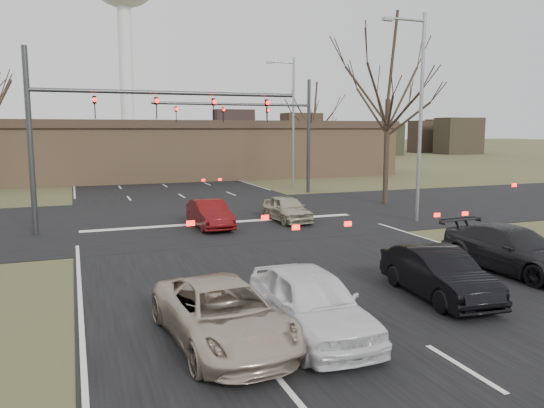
{
  "coord_description": "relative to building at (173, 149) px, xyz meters",
  "views": [
    {
      "loc": [
        -6.85,
        -11.72,
        4.59
      ],
      "look_at": [
        -0.47,
        5.23,
        2.0
      ],
      "focal_mm": 35.0,
      "sensor_mm": 36.0,
      "label": 1
    }
  ],
  "objects": [
    {
      "name": "ground",
      "position": [
        -2.0,
        -38.0,
        -2.67
      ],
      "size": [
        360.0,
        360.0,
        0.0
      ],
      "primitive_type": "plane",
      "color": "#454A27",
      "rests_on": "ground"
    },
    {
      "name": "road_main",
      "position": [
        -2.0,
        22.0,
        -2.66
      ],
      "size": [
        14.0,
        300.0,
        0.02
      ],
      "primitive_type": "cube",
      "color": "black",
      "rests_on": "ground"
    },
    {
      "name": "road_cross",
      "position": [
        -2.0,
        -23.0,
        -2.65
      ],
      "size": [
        200.0,
        14.0,
        0.02
      ],
      "primitive_type": "cube",
      "color": "black",
      "rests_on": "ground"
    },
    {
      "name": "building",
      "position": [
        0.0,
        0.0,
        0.0
      ],
      "size": [
        42.4,
        10.4,
        5.3
      ],
      "color": "#906D4D",
      "rests_on": "ground"
    },
    {
      "name": "mast_arm_near",
      "position": [
        -7.23,
        -25.0,
        2.41
      ],
      "size": [
        12.12,
        0.24,
        8.0
      ],
      "color": "#383A3D",
      "rests_on": "ground"
    },
    {
      "name": "mast_arm_far",
      "position": [
        4.18,
        -15.0,
        2.35
      ],
      "size": [
        11.12,
        0.24,
        8.0
      ],
      "color": "#383A3D",
      "rests_on": "ground"
    },
    {
      "name": "streetlight_right_near",
      "position": [
        6.82,
        -28.0,
        2.92
      ],
      "size": [
        2.34,
        0.25,
        10.0
      ],
      "color": "gray",
      "rests_on": "ground"
    },
    {
      "name": "streetlight_right_far",
      "position": [
        7.32,
        -11.0,
        2.92
      ],
      "size": [
        2.34,
        0.25,
        10.0
      ],
      "color": "gray",
      "rests_on": "ground"
    },
    {
      "name": "tree_right_near",
      "position": [
        9.0,
        -22.0,
        6.23
      ],
      "size": [
        6.9,
        6.9,
        11.5
      ],
      "color": "black",
      "rests_on": "ground"
    },
    {
      "name": "tree_right_far",
      "position": [
        13.0,
        -3.0,
        4.29
      ],
      "size": [
        5.4,
        5.4,
        9.0
      ],
      "color": "black",
      "rests_on": "ground"
    },
    {
      "name": "car_silver_suv",
      "position": [
        -6.0,
        -39.16,
        -2.0
      ],
      "size": [
        2.55,
        4.91,
        1.32
      ],
      "primitive_type": "imported",
      "rotation": [
        0.0,
        0.0,
        0.08
      ],
      "color": "#BCAA98",
      "rests_on": "ground"
    },
    {
      "name": "car_white_sedan",
      "position": [
        -4.05,
        -39.41,
        -1.91
      ],
      "size": [
        1.83,
        4.47,
        1.52
      ],
      "primitive_type": "imported",
      "rotation": [
        0.0,
        0.0,
        -0.01
      ],
      "color": "white",
      "rests_on": "ground"
    },
    {
      "name": "car_black_hatch",
      "position": [
        0.31,
        -38.23,
        -1.99
      ],
      "size": [
        1.79,
        4.22,
        1.35
      ],
      "primitive_type": "imported",
      "rotation": [
        0.0,
        0.0,
        -0.09
      ],
      "color": "black",
      "rests_on": "ground"
    },
    {
      "name": "car_charcoal_sedan",
      "position": [
        4.27,
        -36.87,
        -1.94
      ],
      "size": [
        2.39,
        5.13,
        1.45
      ],
      "primitive_type": "imported",
      "rotation": [
        0.0,
        0.0,
        0.07
      ],
      "color": "black",
      "rests_on": "ground"
    },
    {
      "name": "car_red_ahead",
      "position": [
        -3.01,
        -25.98,
        -2.02
      ],
      "size": [
        1.47,
        3.97,
        1.3
      ],
      "primitive_type": "imported",
      "rotation": [
        0.0,
        0.0,
        0.02
      ],
      "color": "#580C0D",
      "rests_on": "ground"
    },
    {
      "name": "car_silver_ahead",
      "position": [
        1.0,
        -25.65,
        -2.03
      ],
      "size": [
        1.6,
        3.78,
        1.28
      ],
      "primitive_type": "imported",
      "rotation": [
        0.0,
        0.0,
        0.03
      ],
      "color": "#B5AC92",
      "rests_on": "ground"
    }
  ]
}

